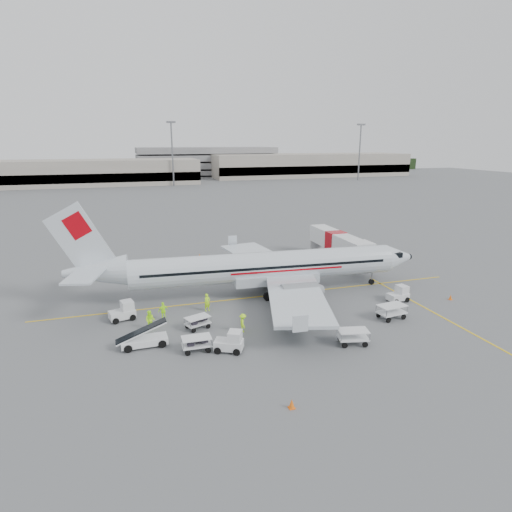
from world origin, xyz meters
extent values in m
plane|color=#56595B|center=(0.00, 0.00, 0.00)|extent=(360.00, 360.00, 0.00)
cube|color=yellow|center=(0.00, 0.00, 0.01)|extent=(44.00, 0.20, 0.01)
cube|color=yellow|center=(14.00, -8.00, 0.01)|extent=(0.20, 20.00, 0.01)
cone|color=orange|center=(17.89, -6.56, 0.28)|extent=(0.34, 0.34, 0.55)
cone|color=orange|center=(-3.52, 16.66, 0.34)|extent=(0.42, 0.42, 0.68)
cone|color=orange|center=(-4.20, -18.69, 0.32)|extent=(0.39, 0.39, 0.64)
imported|color=#A8EC16|center=(-6.08, -2.15, 0.85)|extent=(0.72, 0.59, 1.70)
imported|color=#A8EC16|center=(-11.49, -4.82, 0.85)|extent=(1.01, 0.90, 1.70)
imported|color=#A8EC16|center=(-4.12, -7.58, 0.80)|extent=(0.65, 1.06, 1.60)
imported|color=#A8EC16|center=(-10.22, -2.98, 0.82)|extent=(1.04, 0.67, 1.64)
camera|label=1|loc=(-12.87, -39.39, 15.43)|focal=30.00mm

